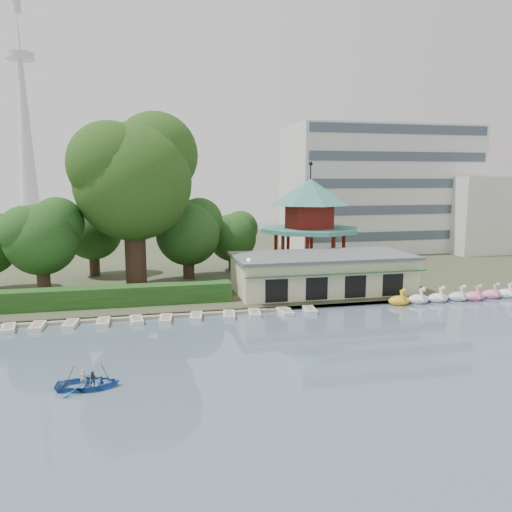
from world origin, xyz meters
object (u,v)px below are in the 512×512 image
object	(u,v)px
pavilion	(310,216)
dock	(100,319)
boathouse	(322,273)
big_tree	(134,173)
rowboat_with_passengers	(88,379)

from	to	relation	value
pavilion	dock	bearing A→B (deg)	-148.34
boathouse	dock	bearing A→B (deg)	-167.76
boathouse	pavilion	size ratio (longest dim) A/B	1.38
boathouse	big_tree	bearing A→B (deg)	161.70
big_tree	rowboat_with_passengers	size ratio (longest dim) A/B	3.65
dock	pavilion	bearing A→B (deg)	31.66
big_tree	rowboat_with_passengers	distance (m)	28.47
boathouse	big_tree	world-z (taller)	big_tree
boathouse	rowboat_with_passengers	distance (m)	29.03
pavilion	big_tree	distance (m)	21.80
dock	boathouse	world-z (taller)	boathouse
rowboat_with_passengers	dock	bearing A→B (deg)	91.81
pavilion	rowboat_with_passengers	xyz separation A→B (m)	(-23.54, -29.41, -6.96)
dock	pavilion	world-z (taller)	pavilion
pavilion	rowboat_with_passengers	distance (m)	38.31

